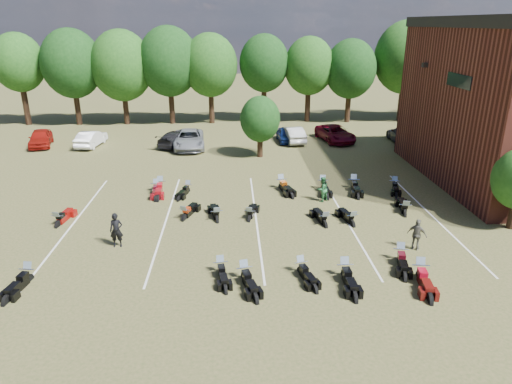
{
  "coord_description": "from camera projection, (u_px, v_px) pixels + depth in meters",
  "views": [
    {
      "loc": [
        -4.25,
        -20.39,
        10.28
      ],
      "look_at": [
        -2.94,
        4.0,
        1.2
      ],
      "focal_mm": 32.0,
      "sensor_mm": 36.0,
      "label": 1
    }
  ],
  "objects": [
    {
      "name": "motorcycle_6",
      "position": [
        419.0,
        278.0,
        19.52
      ],
      "size": [
        1.11,
        2.48,
        1.33
      ],
      "primitive_type": null,
      "rotation": [
        0.0,
        0.0,
        -0.15
      ],
      "color": "#510E0B",
      "rests_on": "ground"
    },
    {
      "name": "young_tree_midfield",
      "position": [
        260.0,
        119.0,
        36.21
      ],
      "size": [
        3.2,
        3.2,
        4.7
      ],
      "color": "black",
      "rests_on": "ground"
    },
    {
      "name": "motorcycle_4",
      "position": [
        301.0,
        273.0,
        19.93
      ],
      "size": [
        1.14,
        2.14,
        1.14
      ],
      "primitive_type": null,
      "rotation": [
        0.0,
        0.0,
        0.25
      ],
      "color": "black",
      "rests_on": "ground"
    },
    {
      "name": "car_4",
      "position": [
        286.0,
        135.0,
        41.76
      ],
      "size": [
        1.66,
        3.8,
        1.28
      ],
      "primitive_type": "imported",
      "rotation": [
        0.0,
        0.0,
        0.04
      ],
      "color": "navy",
      "rests_on": "ground"
    },
    {
      "name": "motorcycle_8",
      "position": [
        185.0,
        220.0,
        25.36
      ],
      "size": [
        1.39,
        2.29,
        1.22
      ],
      "primitive_type": null,
      "rotation": [
        0.0,
        0.0,
        2.8
      ],
      "color": "black",
      "rests_on": "ground"
    },
    {
      "name": "person_black",
      "position": [
        116.0,
        230.0,
        22.04
      ],
      "size": [
        0.67,
        0.47,
        1.73
      ],
      "primitive_type": "imported",
      "rotation": [
        0.0,
        0.0,
        0.09
      ],
      "color": "black",
      "rests_on": "ground"
    },
    {
      "name": "person_green",
      "position": [
        322.0,
        189.0,
        27.72
      ],
      "size": [
        0.96,
        0.91,
        1.56
      ],
      "primitive_type": "imported",
      "rotation": [
        0.0,
        0.0,
        3.74
      ],
      "color": "#286C38",
      "rests_on": "ground"
    },
    {
      "name": "motorcycle_10",
      "position": [
        217.0,
        221.0,
        25.17
      ],
      "size": [
        1.08,
        2.27,
        1.21
      ],
      "primitive_type": null,
      "rotation": [
        0.0,
        0.0,
        3.33
      ],
      "color": "black",
      "rests_on": "ground"
    },
    {
      "name": "motorcycle_18",
      "position": [
        322.0,
        189.0,
        29.97
      ],
      "size": [
        0.8,
        2.38,
        1.32
      ],
      "primitive_type": null,
      "rotation": [
        0.0,
        0.0,
        -0.02
      ],
      "color": "black",
      "rests_on": "ground"
    },
    {
      "name": "person_grey",
      "position": [
        417.0,
        235.0,
        21.77
      ],
      "size": [
        0.96,
        0.86,
        1.56
      ],
      "primitive_type": "imported",
      "rotation": [
        0.0,
        0.0,
        2.48
      ],
      "color": "#5A584D",
      "rests_on": "ground"
    },
    {
      "name": "car_0",
      "position": [
        41.0,
        138.0,
        40.23
      ],
      "size": [
        2.71,
        4.61,
        1.47
      ],
      "primitive_type": "imported",
      "rotation": [
        0.0,
        0.0,
        0.24
      ],
      "color": "maroon",
      "rests_on": "ground"
    },
    {
      "name": "motorcycle_13",
      "position": [
        404.0,
        215.0,
        25.94
      ],
      "size": [
        1.16,
        2.42,
        1.29
      ],
      "primitive_type": null,
      "rotation": [
        0.0,
        0.0,
        2.95
      ],
      "color": "black",
      "rests_on": "ground"
    },
    {
      "name": "parking_lines",
      "position": [
        256.0,
        218.0,
        25.54
      ],
      "size": [
        20.1,
        14.0,
        0.01
      ],
      "color": "silver",
      "rests_on": "ground"
    },
    {
      "name": "motorcycle_19",
      "position": [
        353.0,
        189.0,
        30.06
      ],
      "size": [
        0.99,
        2.49,
        1.35
      ],
      "primitive_type": null,
      "rotation": [
        0.0,
        0.0,
        -0.09
      ],
      "color": "black",
      "rests_on": "ground"
    },
    {
      "name": "ground",
      "position": [
        319.0,
        241.0,
        22.88
      ],
      "size": [
        160.0,
        160.0,
        0.0
      ],
      "primitive_type": "plane",
      "color": "brown",
      "rests_on": "ground"
    },
    {
      "name": "motorcycle_3",
      "position": [
        344.0,
        277.0,
        19.61
      ],
      "size": [
        0.77,
        2.34,
        1.3
      ],
      "primitive_type": null,
      "rotation": [
        0.0,
        0.0,
        0.01
      ],
      "color": "black",
      "rests_on": "ground"
    },
    {
      "name": "motorcycle_15",
      "position": [
        161.0,
        191.0,
        29.72
      ],
      "size": [
        0.88,
        2.45,
        1.35
      ],
      "primitive_type": null,
      "rotation": [
        0.0,
        0.0,
        0.05
      ],
      "color": "maroon",
      "rests_on": "ground"
    },
    {
      "name": "motorcycle_14",
      "position": [
        156.0,
        192.0,
        29.52
      ],
      "size": [
        0.9,
        2.2,
        1.19
      ],
      "primitive_type": null,
      "rotation": [
        0.0,
        0.0,
        0.1
      ],
      "color": "#480A11",
      "rests_on": "ground"
    },
    {
      "name": "motorcycle_9",
      "position": [
        250.0,
        220.0,
        25.27
      ],
      "size": [
        1.14,
        2.18,
        1.16
      ],
      "primitive_type": null,
      "rotation": [
        0.0,
        0.0,
        2.9
      ],
      "color": "black",
      "rests_on": "ground"
    },
    {
      "name": "car_1",
      "position": [
        91.0,
        139.0,
        40.23
      ],
      "size": [
        1.92,
        4.33,
        1.38
      ],
      "primitive_type": "imported",
      "rotation": [
        0.0,
        0.0,
        3.03
      ],
      "color": "silver",
      "rests_on": "ground"
    },
    {
      "name": "motorcycle_12",
      "position": [
        325.0,
        226.0,
        24.56
      ],
      "size": [
        1.07,
        2.29,
        1.23
      ],
      "primitive_type": null,
      "rotation": [
        0.0,
        0.0,
        3.32
      ],
      "color": "black",
      "rests_on": "ground"
    },
    {
      "name": "motorcycle_5",
      "position": [
        399.0,
        261.0,
        20.97
      ],
      "size": [
        1.18,
        2.34,
        1.25
      ],
      "primitive_type": null,
      "rotation": [
        0.0,
        0.0,
        -0.22
      ],
      "color": "black",
      "rests_on": "ground"
    },
    {
      "name": "car_6",
      "position": [
        335.0,
        133.0,
        41.94
      ],
      "size": [
        3.32,
        5.55,
        1.44
      ],
      "primitive_type": "imported",
      "rotation": [
        0.0,
        0.0,
        0.19
      ],
      "color": "#570516",
      "rests_on": "ground"
    },
    {
      "name": "motorcycle_20",
      "position": [
        394.0,
        189.0,
        30.04
      ],
      "size": [
        1.16,
        2.2,
        1.17
      ],
      "primitive_type": null,
      "rotation": [
        0.0,
        0.0,
        -0.25
      ],
      "color": "black",
      "rests_on": "ground"
    },
    {
      "name": "motorcycle_2",
      "position": [
        244.0,
        280.0,
        19.41
      ],
      "size": [
        1.24,
        2.36,
        1.25
      ],
      "primitive_type": null,
      "rotation": [
        0.0,
        0.0,
        0.24
      ],
      "color": "black",
      "rests_on": "ground"
    },
    {
      "name": "motorcycle_0",
      "position": [
        29.0,
        281.0,
        19.3
      ],
      "size": [
        0.99,
        2.26,
        1.22
      ],
      "primitive_type": null,
      "rotation": [
        0.0,
        0.0,
        -0.14
      ],
      "color": "black",
      "rests_on": "ground"
    },
    {
      "name": "motorcycle_7",
      "position": [
        59.0,
        226.0,
        24.55
      ],
      "size": [
        1.0,
        2.27,
        1.23
      ],
      "primitive_type": null,
      "rotation": [
        0.0,
        0.0,
        3.0
      ],
      "color": "maroon",
      "rests_on": "ground"
    },
    {
      "name": "car_2",
      "position": [
        189.0,
        139.0,
        39.62
      ],
      "size": [
        2.99,
        5.76,
        1.55
      ],
      "primitive_type": "imported",
      "rotation": [
        0.0,
        0.0,
        0.08
      ],
      "color": "gray",
      "rests_on": "ground"
    },
    {
      "name": "car_7",
      "position": [
        404.0,
        135.0,
        41.39
      ],
      "size": [
        2.27,
        5.14,
        1.47
      ],
      "primitive_type": "imported",
      "rotation": [
        0.0,
        0.0,
        3.1
      ],
      "color": "#3F3E44",
      "rests_on": "ground"
    },
    {
      "name": "car_5",
      "position": [
        293.0,
        134.0,
        41.61
      ],
      "size": [
        2.06,
        4.52,
        1.44
      ],
      "primitive_type": "imported",
      "rotation": [
        0.0,
        0.0,
        3.27
      ],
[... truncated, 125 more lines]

